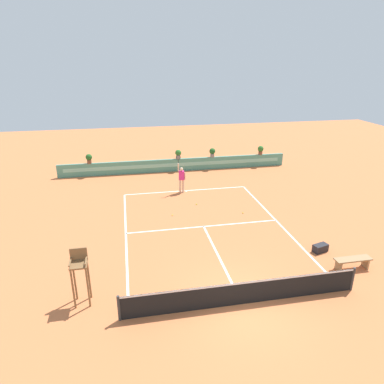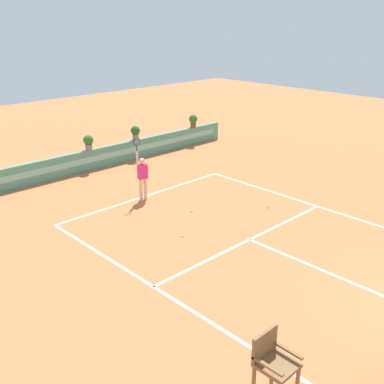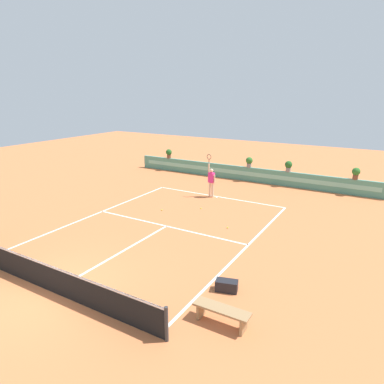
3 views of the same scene
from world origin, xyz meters
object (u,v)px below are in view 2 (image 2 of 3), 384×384
at_px(tennis_player, 142,175).
at_px(potted_plant_centre, 88,141).
at_px(potted_plant_far_right, 193,120).
at_px(tennis_ball_mid_court, 183,236).
at_px(tennis_ball_by_sideline, 268,207).
at_px(potted_plant_right, 135,132).
at_px(umpire_chair, 273,377).
at_px(tennis_ball_near_baseline, 192,211).

relative_size(tennis_player, potted_plant_centre, 3.57).
bearing_deg(potted_plant_far_right, tennis_ball_mid_court, -135.68).
height_order(tennis_ball_by_sideline, potted_plant_centre, potted_plant_centre).
height_order(tennis_ball_mid_court, potted_plant_centre, potted_plant_centre).
height_order(tennis_ball_mid_court, potted_plant_right, potted_plant_right).
bearing_deg(tennis_ball_mid_court, potted_plant_far_right, 44.32).
distance_m(potted_plant_centre, potted_plant_right, 2.76).
bearing_deg(potted_plant_right, umpire_chair, -119.85).
bearing_deg(potted_plant_centre, tennis_ball_near_baseline, -89.84).
relative_size(umpire_chair, potted_plant_centre, 2.96).
distance_m(umpire_chair, potted_plant_right, 17.44).
height_order(tennis_player, potted_plant_centre, tennis_player).
bearing_deg(tennis_player, potted_plant_centre, 83.59).
relative_size(tennis_ball_near_baseline, potted_plant_centre, 0.09).
distance_m(tennis_ball_near_baseline, tennis_ball_by_sideline, 2.97).
xyz_separation_m(tennis_ball_mid_court, potted_plant_far_right, (8.49, 8.29, 1.38)).
distance_m(umpire_chair, potted_plant_far_right, 19.79).
bearing_deg(tennis_player, tennis_ball_mid_court, -107.61).
distance_m(tennis_player, potted_plant_right, 5.78).
height_order(tennis_player, potted_plant_right, tennis_player).
xyz_separation_m(tennis_ball_by_sideline, potted_plant_right, (0.35, 8.77, 1.38)).
bearing_deg(potted_plant_right, potted_plant_centre, 180.00).
bearing_deg(potted_plant_centre, potted_plant_far_right, 0.00).
relative_size(umpire_chair, tennis_player, 0.83).
height_order(potted_plant_far_right, potted_plant_right, same).
distance_m(potted_plant_far_right, potted_plant_right, 4.07).
bearing_deg(umpire_chair, potted_plant_far_right, 49.86).
height_order(tennis_ball_near_baseline, potted_plant_far_right, potted_plant_far_right).
distance_m(tennis_player, tennis_ball_near_baseline, 2.53).
bearing_deg(potted_plant_centre, umpire_chair, -111.39).
relative_size(umpire_chair, potted_plant_far_right, 2.96).
xyz_separation_m(tennis_player, potted_plant_right, (3.29, 4.74, 0.36)).
bearing_deg(potted_plant_right, tennis_player, -124.73).
relative_size(umpire_chair, tennis_ball_mid_court, 31.47).
xyz_separation_m(tennis_ball_mid_court, potted_plant_centre, (1.66, 8.29, 1.38)).
height_order(tennis_ball_mid_court, potted_plant_far_right, potted_plant_far_right).
relative_size(tennis_ball_near_baseline, potted_plant_far_right, 0.09).
relative_size(tennis_ball_mid_court, potted_plant_centre, 0.09).
xyz_separation_m(umpire_chair, tennis_ball_near_baseline, (5.94, 8.13, -1.31)).
bearing_deg(potted_plant_centre, tennis_player, -96.41).
height_order(umpire_chair, tennis_ball_by_sideline, umpire_chair).
bearing_deg(tennis_ball_near_baseline, potted_plant_centre, 90.16).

